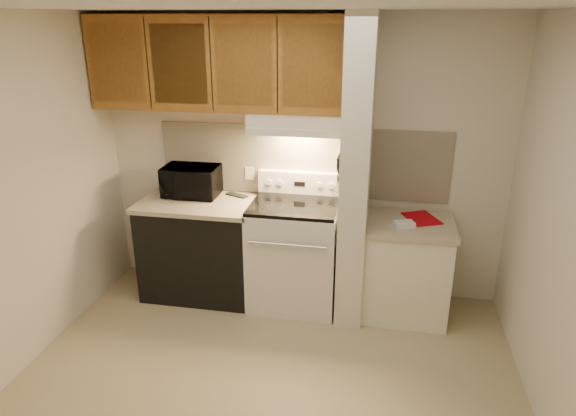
# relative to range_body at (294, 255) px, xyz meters

# --- Properties ---
(floor) EXTENTS (3.60, 3.60, 0.00)m
(floor) POSITION_rel_range_body_xyz_m (0.00, -1.16, -0.46)
(floor) COLOR tan
(floor) RESTS_ON ground
(ceiling) EXTENTS (3.60, 3.60, 0.00)m
(ceiling) POSITION_rel_range_body_xyz_m (0.00, -1.16, 2.04)
(ceiling) COLOR white
(ceiling) RESTS_ON wall_back
(wall_back) EXTENTS (3.60, 2.50, 0.02)m
(wall_back) POSITION_rel_range_body_xyz_m (0.00, 0.34, 0.79)
(wall_back) COLOR beige
(wall_back) RESTS_ON floor
(wall_left) EXTENTS (0.02, 3.00, 2.50)m
(wall_left) POSITION_rel_range_body_xyz_m (-1.80, -1.16, 0.79)
(wall_left) COLOR beige
(wall_left) RESTS_ON floor
(wall_right) EXTENTS (0.02, 3.00, 2.50)m
(wall_right) POSITION_rel_range_body_xyz_m (1.80, -1.16, 0.79)
(wall_right) COLOR beige
(wall_right) RESTS_ON floor
(backsplash) EXTENTS (2.60, 0.02, 0.63)m
(backsplash) POSITION_rel_range_body_xyz_m (0.00, 0.33, 0.78)
(backsplash) COLOR white
(backsplash) RESTS_ON wall_back
(range_body) EXTENTS (0.76, 0.65, 0.92)m
(range_body) POSITION_rel_range_body_xyz_m (0.00, 0.00, 0.00)
(range_body) COLOR silver
(range_body) RESTS_ON floor
(oven_window) EXTENTS (0.50, 0.01, 0.30)m
(oven_window) POSITION_rel_range_body_xyz_m (0.00, -0.32, 0.04)
(oven_window) COLOR black
(oven_window) RESTS_ON range_body
(oven_handle) EXTENTS (0.65, 0.02, 0.02)m
(oven_handle) POSITION_rel_range_body_xyz_m (0.00, -0.35, 0.26)
(oven_handle) COLOR silver
(oven_handle) RESTS_ON range_body
(cooktop) EXTENTS (0.74, 0.64, 0.03)m
(cooktop) POSITION_rel_range_body_xyz_m (0.00, 0.00, 0.48)
(cooktop) COLOR black
(cooktop) RESTS_ON range_body
(range_backguard) EXTENTS (0.76, 0.08, 0.20)m
(range_backguard) POSITION_rel_range_body_xyz_m (0.00, 0.28, 0.59)
(range_backguard) COLOR silver
(range_backguard) RESTS_ON range_body
(range_display) EXTENTS (0.10, 0.01, 0.04)m
(range_display) POSITION_rel_range_body_xyz_m (0.00, 0.24, 0.59)
(range_display) COLOR black
(range_display) RESTS_ON range_backguard
(range_knob_left_outer) EXTENTS (0.05, 0.02, 0.05)m
(range_knob_left_outer) POSITION_rel_range_body_xyz_m (-0.28, 0.24, 0.59)
(range_knob_left_outer) COLOR silver
(range_knob_left_outer) RESTS_ON range_backguard
(range_knob_left_inner) EXTENTS (0.05, 0.02, 0.05)m
(range_knob_left_inner) POSITION_rel_range_body_xyz_m (-0.18, 0.24, 0.59)
(range_knob_left_inner) COLOR silver
(range_knob_left_inner) RESTS_ON range_backguard
(range_knob_right_inner) EXTENTS (0.05, 0.02, 0.05)m
(range_knob_right_inner) POSITION_rel_range_body_xyz_m (0.18, 0.24, 0.59)
(range_knob_right_inner) COLOR silver
(range_knob_right_inner) RESTS_ON range_backguard
(range_knob_right_outer) EXTENTS (0.05, 0.02, 0.05)m
(range_knob_right_outer) POSITION_rel_range_body_xyz_m (0.28, 0.24, 0.59)
(range_knob_right_outer) COLOR silver
(range_knob_right_outer) RESTS_ON range_backguard
(dishwasher_front) EXTENTS (1.00, 0.63, 0.87)m
(dishwasher_front) POSITION_rel_range_body_xyz_m (-0.88, 0.01, -0.03)
(dishwasher_front) COLOR black
(dishwasher_front) RESTS_ON floor
(left_countertop) EXTENTS (1.04, 0.67, 0.04)m
(left_countertop) POSITION_rel_range_body_xyz_m (-0.88, 0.01, 0.43)
(left_countertop) COLOR #B9A98C
(left_countertop) RESTS_ON dishwasher_front
(spoon_rest) EXTENTS (0.23, 0.15, 0.01)m
(spoon_rest) POSITION_rel_range_body_xyz_m (-0.57, 0.21, 0.46)
(spoon_rest) COLOR black
(spoon_rest) RESTS_ON left_countertop
(teal_jar) EXTENTS (0.09, 0.09, 0.09)m
(teal_jar) POSITION_rel_range_body_xyz_m (-0.83, 0.23, 0.50)
(teal_jar) COLOR #1D5B5A
(teal_jar) RESTS_ON left_countertop
(outlet) EXTENTS (0.08, 0.01, 0.12)m
(outlet) POSITION_rel_range_body_xyz_m (-0.48, 0.32, 0.64)
(outlet) COLOR silver
(outlet) RESTS_ON backsplash
(microwave) EXTENTS (0.50, 0.35, 0.27)m
(microwave) POSITION_rel_range_body_xyz_m (-0.98, 0.15, 0.59)
(microwave) COLOR black
(microwave) RESTS_ON left_countertop
(partition_pillar) EXTENTS (0.22, 0.70, 2.50)m
(partition_pillar) POSITION_rel_range_body_xyz_m (0.51, -0.01, 0.79)
(partition_pillar) COLOR beige
(partition_pillar) RESTS_ON floor
(pillar_trim) EXTENTS (0.01, 0.70, 0.04)m
(pillar_trim) POSITION_rel_range_body_xyz_m (0.39, -0.01, 0.84)
(pillar_trim) COLOR #976125
(pillar_trim) RESTS_ON partition_pillar
(knife_strip) EXTENTS (0.02, 0.42, 0.04)m
(knife_strip) POSITION_rel_range_body_xyz_m (0.39, -0.06, 0.86)
(knife_strip) COLOR black
(knife_strip) RESTS_ON partition_pillar
(knife_blade_a) EXTENTS (0.01, 0.03, 0.16)m
(knife_blade_a) POSITION_rel_range_body_xyz_m (0.38, -0.20, 0.76)
(knife_blade_a) COLOR silver
(knife_blade_a) RESTS_ON knife_strip
(knife_handle_a) EXTENTS (0.02, 0.02, 0.10)m
(knife_handle_a) POSITION_rel_range_body_xyz_m (0.38, -0.20, 0.91)
(knife_handle_a) COLOR black
(knife_handle_a) RESTS_ON knife_strip
(knife_blade_b) EXTENTS (0.01, 0.04, 0.18)m
(knife_blade_b) POSITION_rel_range_body_xyz_m (0.38, -0.14, 0.75)
(knife_blade_b) COLOR silver
(knife_blade_b) RESTS_ON knife_strip
(knife_handle_b) EXTENTS (0.02, 0.02, 0.10)m
(knife_handle_b) POSITION_rel_range_body_xyz_m (0.38, -0.13, 0.91)
(knife_handle_b) COLOR black
(knife_handle_b) RESTS_ON knife_strip
(knife_blade_c) EXTENTS (0.01, 0.04, 0.20)m
(knife_blade_c) POSITION_rel_range_body_xyz_m (0.38, -0.06, 0.74)
(knife_blade_c) COLOR silver
(knife_blade_c) RESTS_ON knife_strip
(knife_handle_c) EXTENTS (0.02, 0.02, 0.10)m
(knife_handle_c) POSITION_rel_range_body_xyz_m (0.38, -0.06, 0.91)
(knife_handle_c) COLOR black
(knife_handle_c) RESTS_ON knife_strip
(knife_blade_d) EXTENTS (0.01, 0.04, 0.16)m
(knife_blade_d) POSITION_rel_range_body_xyz_m (0.38, 0.04, 0.76)
(knife_blade_d) COLOR silver
(knife_blade_d) RESTS_ON knife_strip
(knife_handle_d) EXTENTS (0.02, 0.02, 0.10)m
(knife_handle_d) POSITION_rel_range_body_xyz_m (0.38, 0.03, 0.91)
(knife_handle_d) COLOR black
(knife_handle_d) RESTS_ON knife_strip
(knife_blade_e) EXTENTS (0.01, 0.04, 0.18)m
(knife_blade_e) POSITION_rel_range_body_xyz_m (0.38, 0.12, 0.75)
(knife_blade_e) COLOR silver
(knife_blade_e) RESTS_ON knife_strip
(knife_handle_e) EXTENTS (0.02, 0.02, 0.10)m
(knife_handle_e) POSITION_rel_range_body_xyz_m (0.38, 0.11, 0.91)
(knife_handle_e) COLOR black
(knife_handle_e) RESTS_ON knife_strip
(oven_mitt) EXTENTS (0.03, 0.11, 0.26)m
(oven_mitt) POSITION_rel_range_body_xyz_m (0.38, 0.17, 0.70)
(oven_mitt) COLOR slate
(oven_mitt) RESTS_ON partition_pillar
(right_cab_base) EXTENTS (0.70, 0.60, 0.81)m
(right_cab_base) POSITION_rel_range_body_xyz_m (0.97, -0.01, -0.06)
(right_cab_base) COLOR silver
(right_cab_base) RESTS_ON floor
(right_countertop) EXTENTS (0.74, 0.64, 0.04)m
(right_countertop) POSITION_rel_range_body_xyz_m (0.97, -0.01, 0.37)
(right_countertop) COLOR #B9A98C
(right_countertop) RESTS_ON right_cab_base
(red_folder) EXTENTS (0.34, 0.39, 0.01)m
(red_folder) POSITION_rel_range_body_xyz_m (1.07, 0.09, 0.40)
(red_folder) COLOR #B6060E
(red_folder) RESTS_ON right_countertop
(white_box) EXTENTS (0.18, 0.15, 0.04)m
(white_box) POSITION_rel_range_body_xyz_m (0.92, -0.11, 0.41)
(white_box) COLOR white
(white_box) RESTS_ON right_countertop
(range_hood) EXTENTS (0.78, 0.44, 0.15)m
(range_hood) POSITION_rel_range_body_xyz_m (0.00, 0.12, 1.17)
(range_hood) COLOR silver
(range_hood) RESTS_ON upper_cabinets
(hood_lip) EXTENTS (0.78, 0.04, 0.06)m
(hood_lip) POSITION_rel_range_body_xyz_m (0.00, -0.08, 1.12)
(hood_lip) COLOR silver
(hood_lip) RESTS_ON range_hood
(upper_cabinets) EXTENTS (2.18, 0.33, 0.77)m
(upper_cabinets) POSITION_rel_range_body_xyz_m (-0.69, 0.17, 1.62)
(upper_cabinets) COLOR #976125
(upper_cabinets) RESTS_ON wall_back
(cab_door_a) EXTENTS (0.46, 0.01, 0.63)m
(cab_door_a) POSITION_rel_range_body_xyz_m (-1.51, 0.01, 1.62)
(cab_door_a) COLOR #976125
(cab_door_a) RESTS_ON upper_cabinets
(cab_gap_a) EXTENTS (0.01, 0.01, 0.73)m
(cab_gap_a) POSITION_rel_range_body_xyz_m (-1.23, 0.01, 1.62)
(cab_gap_a) COLOR black
(cab_gap_a) RESTS_ON upper_cabinets
(cab_door_b) EXTENTS (0.46, 0.01, 0.63)m
(cab_door_b) POSITION_rel_range_body_xyz_m (-0.96, 0.01, 1.62)
(cab_door_b) COLOR #976125
(cab_door_b) RESTS_ON upper_cabinets
(cab_gap_b) EXTENTS (0.01, 0.01, 0.73)m
(cab_gap_b) POSITION_rel_range_body_xyz_m (-0.69, 0.01, 1.62)
(cab_gap_b) COLOR black
(cab_gap_b) RESTS_ON upper_cabinets
(cab_door_c) EXTENTS (0.46, 0.01, 0.63)m
(cab_door_c) POSITION_rel_range_body_xyz_m (-0.42, 0.01, 1.62)
(cab_door_c) COLOR #976125
(cab_door_c) RESTS_ON upper_cabinets
(cab_gap_c) EXTENTS (0.01, 0.01, 0.73)m
(cab_gap_c) POSITION_rel_range_body_xyz_m (-0.14, 0.01, 1.62)
(cab_gap_c) COLOR black
(cab_gap_c) RESTS_ON upper_cabinets
(cab_door_d) EXTENTS (0.46, 0.01, 0.63)m
(cab_door_d) POSITION_rel_range_body_xyz_m (0.13, 0.01, 1.62)
(cab_door_d) COLOR #976125
(cab_door_d) RESTS_ON upper_cabinets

